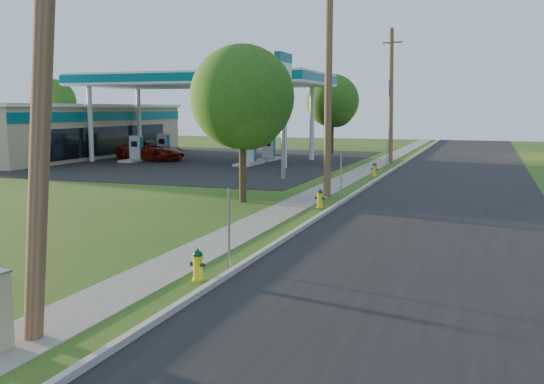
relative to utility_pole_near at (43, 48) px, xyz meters
The scene contains 25 objects.
ground_plane 4.94m from the utility_pole_near, 59.04° to the left, with size 140.00×140.00×0.00m, color #1D4A11.
road 13.04m from the utility_pole_near, 65.13° to the left, with size 8.00×120.00×0.02m, color black.
curb 12.02m from the utility_pole_near, 84.29° to the left, with size 0.15×120.00×0.15m, color #A9A59A.
sidewalk 12.01m from the utility_pole_near, 93.38° to the left, with size 1.50×120.00×0.03m, color gray.
forecourt 36.73m from the utility_pole_near, 115.02° to the left, with size 26.00×28.00×0.02m, color black.
utility_pole_near is the anchor object (origin of this frame).
utility_pole_mid 18.00m from the utility_pole_near, 90.00° to the left, with size 1.40×0.32×9.80m.
utility_pole_far 36.00m from the utility_pole_near, 90.00° to the left, with size 1.40×0.32×9.50m.
sign_post_near 6.50m from the utility_pole_near, 80.72° to the left, with size 0.05×0.04×2.00m, color gray.
sign_post_mid 17.44m from the utility_pole_near, 87.14° to the left, with size 0.05×0.04×2.00m, color gray.
sign_post_far 29.46m from the utility_pole_near, 88.33° to the left, with size 0.05×0.04×2.00m, color gray.
gas_canopy 35.63m from the utility_pole_near, 112.10° to the left, with size 18.18×9.18×6.40m.
fuel_pump_nw 36.03m from the utility_pole_near, 120.00° to the left, with size 1.20×3.20×1.90m.
fuel_pump_ne 32.51m from the utility_pole_near, 106.02° to the left, with size 1.20×3.20×1.90m.
fuel_pump_sw 39.52m from the utility_pole_near, 117.09° to the left, with size 1.20×3.20×1.90m.
fuel_pump_se 36.34m from the utility_pole_near, 104.27° to the left, with size 1.20×3.20×1.90m.
convenience_store 42.33m from the utility_pole_near, 128.64° to the left, with size 10.40×22.40×4.25m.
price_pylon 23.83m from the utility_pole_near, 99.42° to the left, with size 0.34×2.04×6.85m.
tree_verge 15.54m from the utility_pole_near, 100.57° to the left, with size 4.29×4.29×6.50m.
tree_lot 43.10m from the utility_pole_near, 97.79° to the left, with size 4.49×4.49×6.80m.
tree_back 53.82m from the utility_pole_near, 129.10° to the left, with size 4.48×4.48×6.80m.
hydrant_near 6.08m from the utility_pole_near, 82.42° to the left, with size 0.38×0.34×0.74m.
hydrant_mid 15.57m from the utility_pole_near, 88.08° to the left, with size 0.39×0.35×0.76m.
hydrant_far 27.18m from the utility_pole_near, 88.83° to the left, with size 0.42×0.38×0.82m.
car_red 36.57m from the utility_pole_near, 118.34° to the left, with size 2.49×5.39×1.50m, color #661007.
Camera 1 is at (6.00, -8.90, 3.87)m, focal length 40.00 mm.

